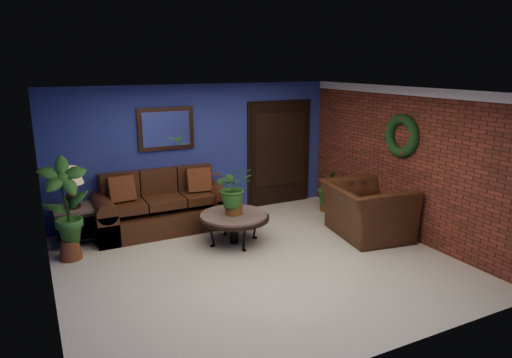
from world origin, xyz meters
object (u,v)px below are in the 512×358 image
armchair (366,210)px  coffee_table (234,218)px  end_table (74,216)px  table_lamp (71,182)px  sofa (162,210)px  side_chair (217,194)px

armchair → coffee_table: bearing=81.1°
coffee_table → armchair: armchair is taller
end_table → table_lamp: size_ratio=1.01×
armchair → sofa: bearing=66.6°
table_lamp → armchair: (4.45, -1.87, -0.57)m
table_lamp → end_table: bearing=180.0°
coffee_table → table_lamp: 2.66m
coffee_table → end_table: end_table is taller
sofa → end_table: sofa is taller
end_table → armchair: armchair is taller
sofa → end_table: 1.45m
coffee_table → sofa: bearing=125.5°
end_table → side_chair: 2.52m
coffee_table → armchair: bearing=-17.9°
end_table → side_chair: size_ratio=0.76×
coffee_table → table_lamp: table_lamp is taller
end_table → armchair: bearing=-22.8°
side_chair → armchair: 2.73m
sofa → coffee_table: bearing=-54.5°
sofa → table_lamp: size_ratio=3.58×
end_table → side_chair: (2.52, 0.06, 0.03)m
coffee_table → table_lamp: bearing=153.0°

